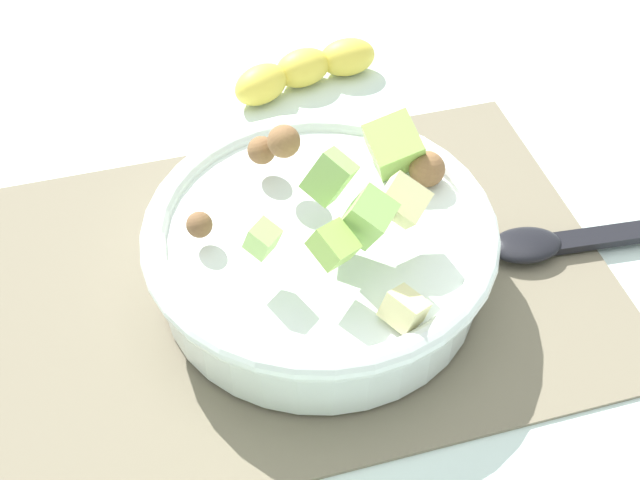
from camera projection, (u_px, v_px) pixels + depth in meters
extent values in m
plane|color=silver|center=(301.00, 279.00, 0.62)|extent=(2.40, 2.40, 0.00)
cube|color=#756B56|center=(301.00, 277.00, 0.62)|extent=(0.46, 0.32, 0.01)
cylinder|color=white|center=(320.00, 256.00, 0.60)|extent=(0.23, 0.23, 0.06)
torus|color=white|center=(320.00, 229.00, 0.58)|extent=(0.25, 0.25, 0.02)
sphere|color=brown|center=(427.00, 169.00, 0.60)|extent=(0.04, 0.04, 0.03)
cube|color=beige|center=(404.00, 309.00, 0.51)|extent=(0.04, 0.03, 0.03)
cube|color=#9EC656|center=(334.00, 245.00, 0.51)|extent=(0.04, 0.04, 0.03)
cube|color=#93C160|center=(330.00, 177.00, 0.54)|extent=(0.04, 0.03, 0.04)
sphere|color=brown|center=(199.00, 222.00, 0.56)|extent=(0.02, 0.03, 0.03)
cube|color=#8CB74C|center=(394.00, 145.00, 0.60)|extent=(0.04, 0.04, 0.04)
cube|color=#93C160|center=(367.00, 217.00, 0.52)|extent=(0.04, 0.04, 0.04)
sphere|color=brown|center=(280.00, 142.00, 0.58)|extent=(0.04, 0.04, 0.03)
cube|color=beige|center=(403.00, 201.00, 0.54)|extent=(0.04, 0.04, 0.04)
sphere|color=brown|center=(262.00, 150.00, 0.60)|extent=(0.03, 0.03, 0.03)
cube|color=#A3CC6B|center=(263.00, 239.00, 0.52)|extent=(0.03, 0.03, 0.03)
ellipsoid|color=black|center=(526.00, 245.00, 0.63)|extent=(0.06, 0.04, 0.01)
ellipsoid|color=yellow|center=(347.00, 57.00, 0.79)|extent=(0.06, 0.04, 0.04)
ellipsoid|color=yellow|center=(303.00, 68.00, 0.78)|extent=(0.06, 0.05, 0.04)
ellipsoid|color=yellow|center=(261.00, 84.00, 0.76)|extent=(0.07, 0.06, 0.04)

